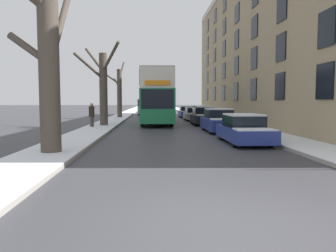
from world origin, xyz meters
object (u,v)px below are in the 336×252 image
Objects in this scene: parked_car_2 at (203,116)px; parked_car_3 at (194,114)px; double_decker_bus at (156,95)px; bare_tree_left_0 at (46,65)px; pedestrian_left_sidewalk at (92,115)px; parked_car_0 at (244,130)px; bare_tree_left_2 at (119,92)px; parked_car_4 at (187,112)px; parked_car_1 at (219,121)px; oncoming_van at (145,106)px; bare_tree_left_1 at (103,86)px.

parked_car_3 is (0.00, 6.10, -0.08)m from parked_car_2.
double_decker_bus is 6.25m from parked_car_3.
pedestrian_left_sidewalk is (-0.52, 11.60, -2.21)m from bare_tree_left_0.
parked_car_2 is at bearing 90.00° from parked_car_0.
bare_tree_left_2 reaches higher than parked_car_3.
parked_car_2 is 0.92× the size of parked_car_4.
parked_car_3 is at bearing -22.98° from pedestrian_left_sidewalk.
oncoming_van is (-5.11, 26.42, 0.52)m from parked_car_1.
bare_tree_left_1 is 0.59× the size of double_decker_bus.
bare_tree_left_0 is 12.19m from parked_car_1.
bare_tree_left_2 is (0.13, 25.19, -0.19)m from bare_tree_left_0.
double_decker_bus is 4.55m from parked_car_2.
parked_car_1 reaches higher than parked_car_0.
parked_car_1 reaches higher than parked_car_3.
parked_car_3 is (3.86, 4.54, -1.90)m from double_decker_bus.
oncoming_van is (-5.11, 7.75, 0.58)m from parked_car_4.
bare_tree_left_0 is 1.68× the size of parked_car_0.
parked_car_3 is at bearing -27.70° from bare_tree_left_2.
parked_car_4 is 18.06m from pedestrian_left_sidewalk.
bare_tree_left_2 is 3.52× the size of pedestrian_left_sidewalk.
bare_tree_left_1 is at bearing -134.39° from parked_car_3.
parked_car_4 is at bearing 90.00° from parked_car_3.
parked_car_4 is (3.86, 11.00, -1.89)m from double_decker_bus.
bare_tree_left_2 is 13.75m from pedestrian_left_sidewalk.
bare_tree_left_0 reaches higher than parked_car_2.
parked_car_2 is at bearing -49.48° from pedestrian_left_sidewalk.
bare_tree_left_0 is 35.44m from oncoming_van.
pedestrian_left_sidewalk is (-8.52, -15.92, 0.37)m from parked_car_4.
parked_car_3 is at bearing -90.00° from parked_car_4.
bare_tree_left_1 is 22.56m from oncoming_van.
parked_car_3 is at bearing 45.61° from bare_tree_left_1.
parked_car_1 is (7.92, -4.12, -2.43)m from bare_tree_left_1.
bare_tree_left_1 reaches higher than parked_car_0.
parked_car_4 is (-0.00, 12.57, -0.07)m from parked_car_2.
parked_car_1 is 2.43× the size of pedestrian_left_sidewalk.
parked_car_2 reaches higher than parked_car_1.
bare_tree_left_2 is (0.04, 12.22, -0.09)m from bare_tree_left_1.
bare_tree_left_0 is at bearing -132.12° from parked_car_1.
bare_tree_left_1 is 1.39× the size of parked_car_3.
double_decker_bus reaches higher than parked_car_2.
parked_car_1 is 26.91m from oncoming_van.
bare_tree_left_2 is 0.61× the size of double_decker_bus.
double_decker_bus is 14.03m from parked_car_0.
parked_car_0 is (7.92, -9.80, -2.49)m from bare_tree_left_1.
parked_car_2 is at bearing -22.08° from double_decker_bus.
parked_car_2 is 2.13× the size of pedestrian_left_sidewalk.
bare_tree_left_0 is 11.82m from pedestrian_left_sidewalk.
bare_tree_left_2 is 1.45× the size of parked_car_3.
bare_tree_left_1 is 1.13× the size of oncoming_van.
parked_car_0 is at bearing -51.07° from bare_tree_left_1.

